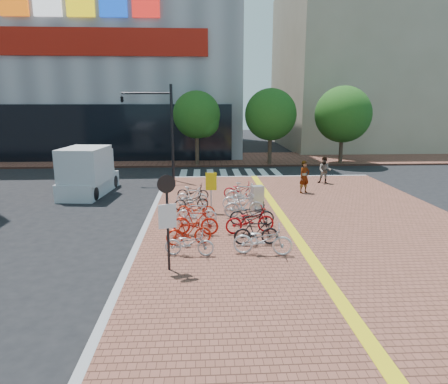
{
  "coord_description": "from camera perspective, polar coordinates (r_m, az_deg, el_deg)",
  "views": [
    {
      "loc": [
        -1.58,
        -15.19,
        5.27
      ],
      "look_at": [
        -0.63,
        2.15,
        1.3
      ],
      "focal_mm": 32.0,
      "sensor_mm": 36.0,
      "label": 1
    }
  ],
  "objects": [
    {
      "name": "traffic_light_pole",
      "position": [
        26.23,
        -10.64,
        10.76
      ],
      "size": [
        3.31,
        1.27,
        6.16
      ],
      "color": "black",
      "rests_on": "sidewalk"
    },
    {
      "name": "pedestrian_a",
      "position": [
        23.06,
        11.41,
        2.12
      ],
      "size": [
        0.79,
        0.69,
        1.83
      ],
      "primitive_type": "imported",
      "rotation": [
        0.0,
        0.0,
        0.46
      ],
      "color": "gray",
      "rests_on": "sidewalk"
    },
    {
      "name": "bike_5",
      "position": [
        19.15,
        -4.68,
        -1.33
      ],
      "size": [
        1.72,
        0.85,
        0.87
      ],
      "primitive_type": "imported",
      "rotation": [
        0.0,
        0.0,
        1.74
      ],
      "color": "black",
      "rests_on": "sidewalk"
    },
    {
      "name": "bike_1",
      "position": [
        14.55,
        -5.05,
        -5.69
      ],
      "size": [
        1.71,
        0.76,
        1.0
      ],
      "primitive_type": "imported",
      "rotation": [
        0.0,
        0.0,
        1.75
      ],
      "color": "#B61F0D",
      "rests_on": "sidewalk"
    },
    {
      "name": "crosswalk",
      "position": [
        29.73,
        0.93,
        2.68
      ],
      "size": [
        7.5,
        4.0,
        0.01
      ],
      "color": "silver",
      "rests_on": "ground"
    },
    {
      "name": "notice_sign",
      "position": [
        12.1,
        -8.1,
        -2.7
      ],
      "size": [
        0.54,
        0.22,
        3.01
      ],
      "color": "black",
      "rests_on": "sidewalk"
    },
    {
      "name": "bike_8",
      "position": [
        13.67,
        5.55,
        -6.8
      ],
      "size": [
        2.11,
        1.04,
        1.06
      ],
      "primitive_type": "imported",
      "rotation": [
        0.0,
        0.0,
        1.4
      ],
      "color": "silver",
      "rests_on": "sidewalk"
    },
    {
      "name": "pedestrian_b",
      "position": [
        26.08,
        14.18,
        3.03
      ],
      "size": [
        1.0,
        0.9,
        1.67
      ],
      "primitive_type": "imported",
      "rotation": [
        0.0,
        0.0,
        -0.4
      ],
      "color": "#464959",
      "rests_on": "sidewalk"
    },
    {
      "name": "kerb_north",
      "position": [
        28.06,
        6.32,
        2.13
      ],
      "size": [
        14.0,
        0.25,
        0.15
      ],
      "primitive_type": "cube",
      "color": "gray",
      "rests_on": "ground"
    },
    {
      "name": "kerb_west",
      "position": [
        11.69,
        -15.2,
        -13.98
      ],
      "size": [
        0.25,
        34.0,
        0.15
      ],
      "primitive_type": "cube",
      "color": "gray",
      "rests_on": "ground"
    },
    {
      "name": "street_trees",
      "position": [
        33.33,
        8.48,
        10.72
      ],
      "size": [
        16.2,
        4.6,
        6.35
      ],
      "color": "#38281E",
      "rests_on": "far_sidewalk"
    },
    {
      "name": "far_sidewalk",
      "position": [
        36.6,
        -0.63,
        4.71
      ],
      "size": [
        70.0,
        8.0,
        0.15
      ],
      "primitive_type": "cube",
      "color": "brown",
      "rests_on": "ground"
    },
    {
      "name": "bike_12",
      "position": [
        17.9,
        2.91,
        -1.94
      ],
      "size": [
        1.87,
        0.72,
        1.1
      ],
      "primitive_type": "imported",
      "rotation": [
        0.0,
        0.0,
        1.68
      ],
      "color": "#ABABB0",
      "rests_on": "sidewalk"
    },
    {
      "name": "yellow_sign",
      "position": [
        18.5,
        -1.86,
        1.0
      ],
      "size": [
        0.51,
        0.13,
        1.9
      ],
      "color": "#B7B7BC",
      "rests_on": "sidewalk"
    },
    {
      "name": "bike_10",
      "position": [
        15.84,
        3.72,
        -4.03
      ],
      "size": [
        2.08,
        1.02,
        1.04
      ],
      "primitive_type": "imported",
      "rotation": [
        0.0,
        0.0,
        1.74
      ],
      "color": "#A00B0E",
      "rests_on": "sidewalk"
    },
    {
      "name": "bike_6",
      "position": [
        19.98,
        -4.58,
        -0.59
      ],
      "size": [
        1.65,
        0.67,
        0.96
      ],
      "primitive_type": "imported",
      "rotation": [
        0.0,
        0.0,
        1.43
      ],
      "color": "white",
      "rests_on": "sidewalk"
    },
    {
      "name": "bike_13",
      "position": [
        19.15,
        2.7,
        -1.04
      ],
      "size": [
        1.99,
        0.73,
        1.04
      ],
      "primitive_type": "imported",
      "rotation": [
        0.0,
        0.0,
        1.59
      ],
      "color": "white",
      "rests_on": "sidewalk"
    },
    {
      "name": "bike_15",
      "position": [
        21.43,
        2.31,
        0.31
      ],
      "size": [
        1.8,
        0.74,
        0.92
      ],
      "primitive_type": "imported",
      "rotation": [
        0.0,
        0.0,
        1.5
      ],
      "color": "#9F0B17",
      "rests_on": "sidewalk"
    },
    {
      "name": "bike_7",
      "position": [
        21.11,
        -4.47,
        0.03
      ],
      "size": [
        1.76,
        0.88,
        0.88
      ],
      "primitive_type": "imported",
      "rotation": [
        0.0,
        0.0,
        1.39
      ],
      "color": "black",
      "rests_on": "sidewalk"
    },
    {
      "name": "bike_14",
      "position": [
        20.21,
        2.85,
        -0.19
      ],
      "size": [
        1.88,
        0.62,
        1.11
      ],
      "primitive_type": "imported",
      "rotation": [
        0.0,
        0.0,
        1.52
      ],
      "color": "#A6A6AA",
      "rests_on": "sidewalk"
    },
    {
      "name": "ground",
      "position": [
        16.16,
        2.67,
        -6.17
      ],
      "size": [
        120.0,
        120.0,
        0.0
      ],
      "primitive_type": "plane",
      "color": "black",
      "rests_on": "ground"
    },
    {
      "name": "box_truck",
      "position": [
        24.27,
        -18.88,
        2.78
      ],
      "size": [
        2.54,
        4.98,
        2.78
      ],
      "color": "silver",
      "rests_on": "ground"
    },
    {
      "name": "building_beige",
      "position": [
        51.23,
        20.19,
        16.29
      ],
      "size": [
        20.0,
        18.0,
        18.0
      ],
      "primitive_type": "cube",
      "color": "gray",
      "rests_on": "ground"
    },
    {
      "name": "sidewalk",
      "position": [
        12.32,
        19.53,
        -12.85
      ],
      "size": [
        14.0,
        34.0,
        0.15
      ],
      "primitive_type": "cube",
      "color": "brown",
      "rests_on": "ground"
    },
    {
      "name": "bike_4",
      "position": [
        17.84,
        -4.01,
        -2.36
      ],
      "size": [
        1.73,
        0.74,
        0.88
      ],
      "primitive_type": "imported",
      "rotation": [
        0.0,
        0.0,
        1.48
      ],
      "color": "#AD1F0C",
      "rests_on": "sidewalk"
    },
    {
      "name": "bike_11",
      "position": [
        16.8,
        4.01,
        -3.16
      ],
      "size": [
        1.9,
        0.77,
        0.98
      ],
      "primitive_type": "imported",
      "rotation": [
        0.0,
        0.0,
        1.5
      ],
      "color": "black",
      "rests_on": "sidewalk"
    },
    {
      "name": "bike_0",
      "position": [
        13.61,
        -4.98,
        -7.28
      ],
      "size": [
        1.74,
        0.79,
        0.88
      ],
      "primitive_type": "imported",
      "rotation": [
        0.0,
        0.0,
        1.45
      ],
      "color": "#B7B7BC",
      "rests_on": "sidewalk"
    },
    {
      "name": "department_store",
      "position": [
        50.06,
        -21.45,
        22.06
      ],
      "size": [
        36.0,
        24.27,
        28.0
      ],
      "color": "gray",
      "rests_on": "ground"
    },
    {
      "name": "bike_3",
      "position": [
        16.82,
        -3.96,
        -3.03
      ],
      "size": [
        1.76,
        0.63,
        1.04
      ],
      "primitive_type": "imported",
      "rotation": [
        0.0,
        0.0,
        1.49
      ],
      "color": "silver",
      "rests_on": "sidewalk"
    },
    {
      "name": "tactile_strip",
      "position": [
        11.95,
        15.01,
        -12.93
      ],
      "size": [
        0.4,
        34.0,
        0.01
      ],
      "primitive_type": "cube",
      "color": "gold",
      "rests_on": "sidewalk"
    },
    {
      "name": "bike_2",
      "position": [
        15.61,
        -4.11,
        -4.21
      ],
      "size": [
        1.86,
        0.74,
        1.08
      ],
      "primitive_type": "imported",
      "rotation": [
        0.0,
        0.0,
        1.44
      ],
      "color": "#B7190D",
      "rests_on": "sidewalk"
    },
    {
      "name": "bike_9",
      "position": [
        14.56,
        4.63,
        -5.68
      ],
      "size": [
        1.66,
        0.52,
        0.99
      ],
      "primitive_type": "imported",
      "rotation": [
        0.0,
        0.0,
        1.6
      ],
      "color": "black",
      "rests_on": "sidewalk"
    },
    {
      "name": "utility_box",
      "position": [
        19.11,
        4.78,
        -0.86
      ],
      "size": [
        0.63,
        0.53,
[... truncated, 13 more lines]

